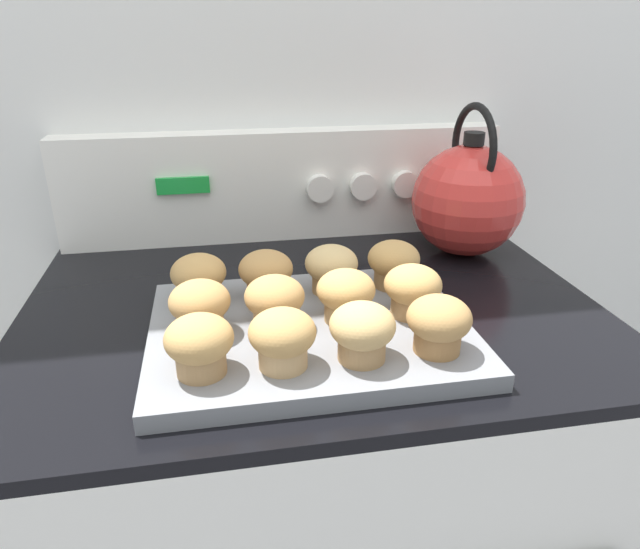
{
  "coord_description": "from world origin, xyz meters",
  "views": [
    {
      "loc": [
        -0.12,
        -0.4,
        1.26
      ],
      "look_at": [
        -0.0,
        0.23,
        0.98
      ],
      "focal_mm": 32.0,
      "sensor_mm": 36.0,
      "label": 1
    }
  ],
  "objects_px": {
    "stove_range": "(312,532)",
    "muffin_r2_c1": "(266,273)",
    "muffin_r1_c1": "(275,301)",
    "muffin_r1_c2": "(346,294)",
    "muffin_r1_c3": "(413,289)",
    "muffin_r2_c3": "(394,263)",
    "muffin_r0_c2": "(362,331)",
    "muffin_r0_c3": "(439,323)",
    "muffin_pan": "(310,331)",
    "muffin_r0_c1": "(282,338)",
    "muffin_r2_c2": "(331,268)",
    "muffin_r0_c0": "(199,344)",
    "tea_kettle": "(467,198)",
    "muffin_r1_c0": "(200,306)",
    "muffin_r2_c0": "(199,277)"
  },
  "relations": [
    {
      "from": "muffin_r1_c0",
      "to": "muffin_r0_c0",
      "type": "bearing_deg",
      "value": -89.84
    },
    {
      "from": "muffin_r1_c1",
      "to": "muffin_r2_c2",
      "type": "xyz_separation_m",
      "value": [
        0.09,
        0.09,
        0.0
      ]
    },
    {
      "from": "stove_range",
      "to": "muffin_r2_c1",
      "type": "height_order",
      "value": "muffin_r2_c1"
    },
    {
      "from": "muffin_r1_c0",
      "to": "muffin_r2_c3",
      "type": "xyz_separation_m",
      "value": [
        0.26,
        0.09,
        0.0
      ]
    },
    {
      "from": "muffin_r1_c1",
      "to": "tea_kettle",
      "type": "relative_size",
      "value": 0.29
    },
    {
      "from": "muffin_r1_c2",
      "to": "muffin_r2_c0",
      "type": "distance_m",
      "value": 0.2
    },
    {
      "from": "muffin_r1_c2",
      "to": "muffin_r2_c1",
      "type": "bearing_deg",
      "value": 137.71
    },
    {
      "from": "stove_range",
      "to": "muffin_pan",
      "type": "relative_size",
      "value": 2.34
    },
    {
      "from": "muffin_r1_c0",
      "to": "muffin_r2_c0",
      "type": "bearing_deg",
      "value": 91.56
    },
    {
      "from": "muffin_r0_c2",
      "to": "muffin_r0_c3",
      "type": "relative_size",
      "value": 1.0
    },
    {
      "from": "muffin_pan",
      "to": "muffin_r2_c0",
      "type": "relative_size",
      "value": 5.37
    },
    {
      "from": "muffin_r1_c3",
      "to": "muffin_r2_c2",
      "type": "xyz_separation_m",
      "value": [
        -0.09,
        0.09,
        0.0
      ]
    },
    {
      "from": "muffin_r0_c3",
      "to": "muffin_pan",
      "type": "bearing_deg",
      "value": 146.23
    },
    {
      "from": "muffin_r2_c0",
      "to": "muffin_r2_c2",
      "type": "height_order",
      "value": "same"
    },
    {
      "from": "muffin_r1_c1",
      "to": "muffin_r2_c2",
      "type": "distance_m",
      "value": 0.12
    },
    {
      "from": "muffin_r0_c1",
      "to": "muffin_r1_c1",
      "type": "xyz_separation_m",
      "value": [
        0.0,
        0.09,
        0.0
      ]
    },
    {
      "from": "muffin_r2_c0",
      "to": "tea_kettle",
      "type": "xyz_separation_m",
      "value": [
        0.44,
        0.16,
        0.04
      ]
    },
    {
      "from": "muffin_r0_c0",
      "to": "tea_kettle",
      "type": "distance_m",
      "value": 0.55
    },
    {
      "from": "muffin_r2_c1",
      "to": "muffin_r2_c3",
      "type": "xyz_separation_m",
      "value": [
        0.18,
        0.0,
        0.0
      ]
    },
    {
      "from": "stove_range",
      "to": "muffin_r0_c3",
      "type": "height_order",
      "value": "muffin_r0_c3"
    },
    {
      "from": "muffin_r0_c0",
      "to": "muffin_r0_c1",
      "type": "xyz_separation_m",
      "value": [
        0.09,
        -0.0,
        0.0
      ]
    },
    {
      "from": "muffin_r0_c2",
      "to": "muffin_r0_c3",
      "type": "xyz_separation_m",
      "value": [
        0.09,
        0.0,
        0.0
      ]
    },
    {
      "from": "muffin_r1_c2",
      "to": "muffin_r1_c3",
      "type": "bearing_deg",
      "value": -0.47
    },
    {
      "from": "muffin_r2_c0",
      "to": "muffin_pan",
      "type": "bearing_deg",
      "value": -33.34
    },
    {
      "from": "muffin_r1_c1",
      "to": "muffin_r2_c1",
      "type": "relative_size",
      "value": 1.0
    },
    {
      "from": "muffin_r0_c1",
      "to": "muffin_r0_c3",
      "type": "xyz_separation_m",
      "value": [
        0.17,
        0.0,
        0.0
      ]
    },
    {
      "from": "muffin_r0_c3",
      "to": "muffin_r1_c2",
      "type": "distance_m",
      "value": 0.12
    },
    {
      "from": "muffin_r0_c2",
      "to": "muffin_r1_c3",
      "type": "bearing_deg",
      "value": 45.82
    },
    {
      "from": "muffin_r1_c1",
      "to": "muffin_r2_c0",
      "type": "relative_size",
      "value": 1.0
    },
    {
      "from": "muffin_r0_c3",
      "to": "muffin_r1_c3",
      "type": "relative_size",
      "value": 1.0
    },
    {
      "from": "muffin_r1_c3",
      "to": "muffin_r1_c2",
      "type": "bearing_deg",
      "value": 179.53
    },
    {
      "from": "muffin_r0_c3",
      "to": "muffin_r2_c3",
      "type": "bearing_deg",
      "value": 89.23
    },
    {
      "from": "stove_range",
      "to": "muffin_r1_c2",
      "type": "distance_m",
      "value": 0.52
    },
    {
      "from": "muffin_r1_c1",
      "to": "muffin_r2_c3",
      "type": "height_order",
      "value": "same"
    },
    {
      "from": "muffin_r1_c2",
      "to": "muffin_r2_c3",
      "type": "distance_m",
      "value": 0.12
    },
    {
      "from": "muffin_r0_c3",
      "to": "muffin_r1_c3",
      "type": "xyz_separation_m",
      "value": [
        0.0,
        0.09,
        0.0
      ]
    },
    {
      "from": "muffin_r2_c2",
      "to": "muffin_r2_c3",
      "type": "bearing_deg",
      "value": 0.81
    },
    {
      "from": "muffin_pan",
      "to": "muffin_r0_c1",
      "type": "distance_m",
      "value": 0.11
    },
    {
      "from": "muffin_r0_c0",
      "to": "muffin_r1_c2",
      "type": "distance_m",
      "value": 0.2
    },
    {
      "from": "muffin_r0_c2",
      "to": "tea_kettle",
      "type": "relative_size",
      "value": 0.29
    },
    {
      "from": "muffin_pan",
      "to": "muffin_r1_c3",
      "type": "xyz_separation_m",
      "value": [
        0.13,
        0.0,
        0.05
      ]
    },
    {
      "from": "muffin_r1_c0",
      "to": "muffin_r1_c1",
      "type": "height_order",
      "value": "same"
    },
    {
      "from": "muffin_r1_c2",
      "to": "muffin_r1_c3",
      "type": "distance_m",
      "value": 0.09
    },
    {
      "from": "muffin_r1_c1",
      "to": "muffin_r2_c2",
      "type": "relative_size",
      "value": 1.0
    },
    {
      "from": "muffin_r2_c1",
      "to": "tea_kettle",
      "type": "distance_m",
      "value": 0.39
    },
    {
      "from": "muffin_r0_c2",
      "to": "muffin_r1_c2",
      "type": "xyz_separation_m",
      "value": [
        0.0,
        0.09,
        0.0
      ]
    },
    {
      "from": "muffin_r1_c1",
      "to": "muffin_r1_c2",
      "type": "distance_m",
      "value": 0.09
    },
    {
      "from": "muffin_r1_c3",
      "to": "muffin_r2_c3",
      "type": "xyz_separation_m",
      "value": [
        0.0,
        0.09,
        0.0
      ]
    },
    {
      "from": "stove_range",
      "to": "muffin_r0_c3",
      "type": "xyz_separation_m",
      "value": [
        0.11,
        -0.2,
        0.51
      ]
    },
    {
      "from": "stove_range",
      "to": "muffin_r0_c1",
      "type": "distance_m",
      "value": 0.55
    }
  ]
}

